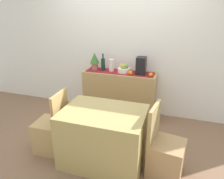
{
  "coord_description": "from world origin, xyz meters",
  "views": [
    {
      "loc": [
        0.99,
        -2.56,
        1.95
      ],
      "look_at": [
        0.04,
        0.38,
        0.72
      ],
      "focal_mm": 33.91,
      "sensor_mm": 36.0,
      "label": 1
    }
  ],
  "objects_px": {
    "fruit_bowl": "(124,70)",
    "chair_near_window": "(52,133)",
    "dining_table": "(104,137)",
    "coffee_maker": "(141,66)",
    "wine_bottle": "(103,64)",
    "sideboard_console": "(120,94)",
    "chair_by_corner": "(165,155)",
    "ceramic_vase": "(111,65)",
    "potted_plant": "(95,60)"
  },
  "relations": [
    {
      "from": "fruit_bowl",
      "to": "chair_near_window",
      "type": "bearing_deg",
      "value": -117.96
    },
    {
      "from": "dining_table",
      "to": "coffee_maker",
      "type": "bearing_deg",
      "value": 80.74
    },
    {
      "from": "wine_bottle",
      "to": "chair_near_window",
      "type": "xyz_separation_m",
      "value": [
        -0.3,
        -1.31,
        -0.7
      ]
    },
    {
      "from": "coffee_maker",
      "to": "dining_table",
      "type": "bearing_deg",
      "value": -99.26
    },
    {
      "from": "fruit_bowl",
      "to": "dining_table",
      "type": "distance_m",
      "value": 1.41
    },
    {
      "from": "dining_table",
      "to": "fruit_bowl",
      "type": "bearing_deg",
      "value": 93.82
    },
    {
      "from": "sideboard_console",
      "to": "coffee_maker",
      "type": "height_order",
      "value": "coffee_maker"
    },
    {
      "from": "dining_table",
      "to": "chair_by_corner",
      "type": "relative_size",
      "value": 1.15
    },
    {
      "from": "fruit_bowl",
      "to": "wine_bottle",
      "type": "relative_size",
      "value": 0.71
    },
    {
      "from": "chair_by_corner",
      "to": "fruit_bowl",
      "type": "bearing_deg",
      "value": 123.63
    },
    {
      "from": "wine_bottle",
      "to": "dining_table",
      "type": "relative_size",
      "value": 0.3
    },
    {
      "from": "ceramic_vase",
      "to": "fruit_bowl",
      "type": "bearing_deg",
      "value": 0.0
    },
    {
      "from": "potted_plant",
      "to": "chair_by_corner",
      "type": "height_order",
      "value": "potted_plant"
    },
    {
      "from": "wine_bottle",
      "to": "potted_plant",
      "type": "height_order",
      "value": "potted_plant"
    },
    {
      "from": "potted_plant",
      "to": "sideboard_console",
      "type": "bearing_deg",
      "value": -0.0
    },
    {
      "from": "wine_bottle",
      "to": "coffee_maker",
      "type": "distance_m",
      "value": 0.69
    },
    {
      "from": "coffee_maker",
      "to": "potted_plant",
      "type": "distance_m",
      "value": 0.86
    },
    {
      "from": "fruit_bowl",
      "to": "potted_plant",
      "type": "bearing_deg",
      "value": 180.0
    },
    {
      "from": "dining_table",
      "to": "chair_near_window",
      "type": "xyz_separation_m",
      "value": [
        -0.78,
        0.0,
        -0.1
      ]
    },
    {
      "from": "fruit_bowl",
      "to": "ceramic_vase",
      "type": "relative_size",
      "value": 1.01
    },
    {
      "from": "ceramic_vase",
      "to": "coffee_maker",
      "type": "bearing_deg",
      "value": 0.0
    },
    {
      "from": "sideboard_console",
      "to": "dining_table",
      "type": "xyz_separation_m",
      "value": [
        0.16,
        -1.31,
        -0.05
      ]
    },
    {
      "from": "sideboard_console",
      "to": "coffee_maker",
      "type": "relative_size",
      "value": 4.35
    },
    {
      "from": "coffee_maker",
      "to": "chair_by_corner",
      "type": "relative_size",
      "value": 0.33
    },
    {
      "from": "wine_bottle",
      "to": "ceramic_vase",
      "type": "relative_size",
      "value": 1.41
    },
    {
      "from": "potted_plant",
      "to": "dining_table",
      "type": "bearing_deg",
      "value": -63.93
    },
    {
      "from": "fruit_bowl",
      "to": "chair_near_window",
      "type": "relative_size",
      "value": 0.25
    },
    {
      "from": "wine_bottle",
      "to": "chair_by_corner",
      "type": "bearing_deg",
      "value": -46.05
    },
    {
      "from": "wine_bottle",
      "to": "ceramic_vase",
      "type": "height_order",
      "value": "wine_bottle"
    },
    {
      "from": "ceramic_vase",
      "to": "chair_by_corner",
      "type": "bearing_deg",
      "value": -49.86
    },
    {
      "from": "potted_plant",
      "to": "ceramic_vase",
      "type": "bearing_deg",
      "value": -0.0
    },
    {
      "from": "ceramic_vase",
      "to": "dining_table",
      "type": "height_order",
      "value": "ceramic_vase"
    },
    {
      "from": "coffee_maker",
      "to": "ceramic_vase",
      "type": "bearing_deg",
      "value": 180.0
    },
    {
      "from": "fruit_bowl",
      "to": "ceramic_vase",
      "type": "distance_m",
      "value": 0.24
    },
    {
      "from": "sideboard_console",
      "to": "chair_near_window",
      "type": "bearing_deg",
      "value": -115.33
    },
    {
      "from": "sideboard_console",
      "to": "chair_by_corner",
      "type": "distance_m",
      "value": 1.62
    },
    {
      "from": "sideboard_console",
      "to": "fruit_bowl",
      "type": "bearing_deg",
      "value": 0.0
    },
    {
      "from": "wine_bottle",
      "to": "potted_plant",
      "type": "bearing_deg",
      "value": 180.0
    },
    {
      "from": "coffee_maker",
      "to": "dining_table",
      "type": "height_order",
      "value": "coffee_maker"
    },
    {
      "from": "dining_table",
      "to": "chair_by_corner",
      "type": "xyz_separation_m",
      "value": [
        0.78,
        0.0,
        -0.1
      ]
    },
    {
      "from": "coffee_maker",
      "to": "dining_table",
      "type": "xyz_separation_m",
      "value": [
        -0.21,
        -1.31,
        -0.63
      ]
    },
    {
      "from": "coffee_maker",
      "to": "chair_near_window",
      "type": "relative_size",
      "value": 0.33
    },
    {
      "from": "wine_bottle",
      "to": "ceramic_vase",
      "type": "xyz_separation_m",
      "value": [
        0.16,
        0.0,
        -0.01
      ]
    },
    {
      "from": "potted_plant",
      "to": "dining_table",
      "type": "relative_size",
      "value": 0.31
    },
    {
      "from": "fruit_bowl",
      "to": "dining_table",
      "type": "bearing_deg",
      "value": -86.18
    },
    {
      "from": "chair_near_window",
      "to": "sideboard_console",
      "type": "bearing_deg",
      "value": 64.67
    },
    {
      "from": "chair_by_corner",
      "to": "coffee_maker",
      "type": "bearing_deg",
      "value": 113.51
    },
    {
      "from": "wine_bottle",
      "to": "ceramic_vase",
      "type": "distance_m",
      "value": 0.16
    },
    {
      "from": "wine_bottle",
      "to": "coffee_maker",
      "type": "height_order",
      "value": "wine_bottle"
    },
    {
      "from": "potted_plant",
      "to": "fruit_bowl",
      "type": "bearing_deg",
      "value": -0.0
    }
  ]
}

